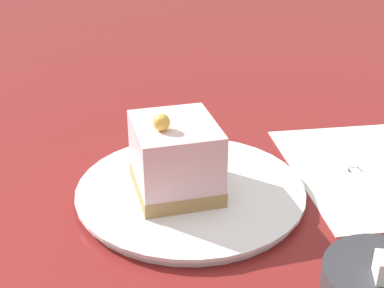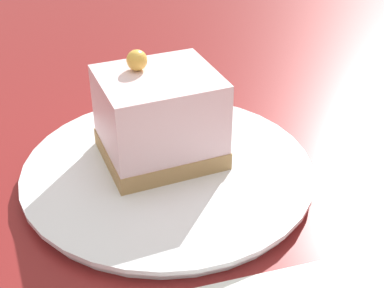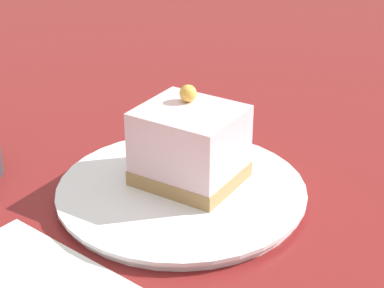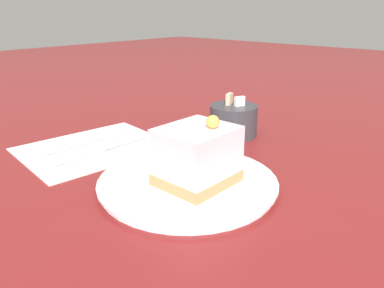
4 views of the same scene
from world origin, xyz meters
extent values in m
plane|color=maroon|center=(0.00, 0.00, 0.00)|extent=(4.00, 4.00, 0.00)
cylinder|color=white|center=(-0.03, -0.03, 0.01)|extent=(0.24, 0.24, 0.01)
cylinder|color=white|center=(-0.03, -0.03, 0.01)|extent=(0.25, 0.25, 0.00)
cube|color=#AD8451|center=(-0.02, -0.03, 0.02)|extent=(0.09, 0.10, 0.02)
cube|color=silver|center=(-0.02, -0.03, 0.06)|extent=(0.08, 0.10, 0.06)
sphere|color=#EFB747|center=(0.00, -0.02, 0.10)|extent=(0.02, 0.02, 0.02)
cube|color=white|center=(-0.26, -0.03, 0.00)|extent=(0.22, 0.26, 0.00)
cube|color=silver|center=(-0.29, -0.05, 0.01)|extent=(0.01, 0.12, 0.00)
cube|color=silver|center=(-0.23, -0.08, 0.01)|extent=(0.02, 0.10, 0.00)
cube|color=silver|center=(-0.23, 0.01, 0.01)|extent=(0.01, 0.10, 0.00)
cube|color=white|center=(-0.11, 0.20, 0.07)|extent=(0.02, 0.02, 0.02)
camera|label=1|loc=(0.09, 0.45, 0.32)|focal=50.00mm
camera|label=2|loc=(-0.39, 0.09, 0.27)|focal=50.00mm
camera|label=3|loc=(-0.49, -0.33, 0.34)|focal=60.00mm
camera|label=4|loc=(0.29, -0.38, 0.24)|focal=35.00mm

